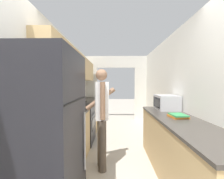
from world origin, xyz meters
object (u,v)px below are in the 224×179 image
(knife, at_px, (86,101))
(book_stack, at_px, (178,116))
(person, at_px, (102,115))
(refrigerator, at_px, (41,137))
(range_oven, at_px, (81,123))
(microwave, at_px, (166,102))

(knife, bearing_deg, book_stack, -39.55)
(person, xyz_separation_m, knife, (-0.60, 1.69, 0.02))
(knife, bearing_deg, refrigerator, -81.46)
(person, bearing_deg, refrigerator, 136.85)
(range_oven, bearing_deg, book_stack, -34.97)
(refrigerator, height_order, book_stack, refrigerator)
(person, bearing_deg, range_oven, 17.94)
(refrigerator, xyz_separation_m, person, (0.54, 0.89, 0.02))
(range_oven, height_order, person, person)
(knife, bearing_deg, microwave, -26.15)
(microwave, xyz_separation_m, knife, (-1.84, 1.21, -0.14))
(refrigerator, bearing_deg, person, 58.85)
(range_oven, distance_m, book_stack, 2.22)
(range_oven, relative_size, person, 0.63)
(person, height_order, knife, person)
(book_stack, bearing_deg, refrigerator, -157.65)
(book_stack, bearing_deg, knife, 133.23)
(microwave, distance_m, book_stack, 0.68)
(person, bearing_deg, knife, 7.45)
(refrigerator, distance_m, microwave, 2.26)
(range_oven, bearing_deg, microwave, -17.29)
(microwave, bearing_deg, refrigerator, -142.52)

